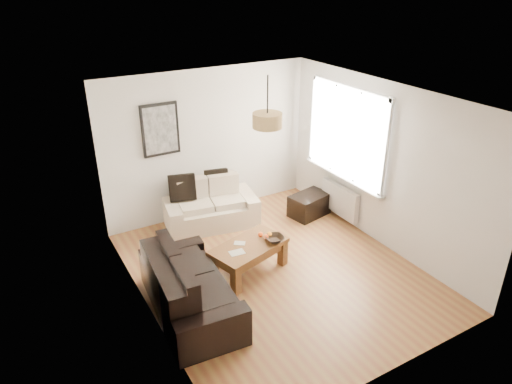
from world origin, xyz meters
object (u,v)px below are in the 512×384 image
loveseat_cream (211,204)px  ottoman (309,205)px  coffee_table (249,258)px  sofa_leather (190,285)px

loveseat_cream → ottoman: size_ratio=2.22×
ottoman → coffee_table: bearing=-151.4°
loveseat_cream → coffee_table: size_ratio=1.39×
loveseat_cream → coffee_table: (-0.13, -1.58, -0.16)m
sofa_leather → coffee_table: size_ratio=1.66×
loveseat_cream → ottoman: loveseat_cream is taller
sofa_leather → ottoman: (2.88, 1.36, -0.20)m
sofa_leather → coffee_table: sofa_leather is taller
loveseat_cream → sofa_leather: size_ratio=0.84×
coffee_table → ottoman: 2.05m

